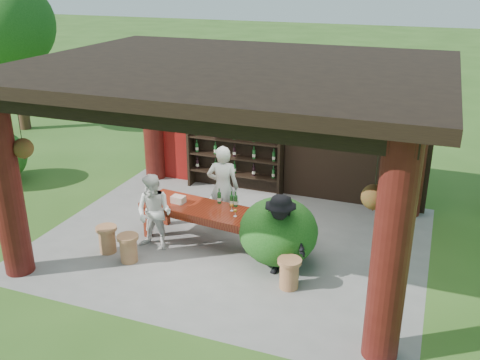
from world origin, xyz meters
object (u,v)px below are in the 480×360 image
(tasting_table, at_px, (221,217))
(stool_near_left, at_px, (128,248))
(napkin_basket, at_px, (178,199))
(guest_man, at_px, (280,235))
(host, at_px, (223,188))
(guest_woman, at_px, (154,213))
(wine_shelf, at_px, (234,149))
(stool_far_left, at_px, (107,239))
(stool_near_right, at_px, (289,273))

(tasting_table, xyz_separation_m, stool_near_left, (-1.38, -1.13, -0.35))
(tasting_table, distance_m, stool_near_left, 1.81)
(tasting_table, relative_size, napkin_basket, 12.87)
(guest_man, distance_m, napkin_basket, 2.36)
(stool_near_left, xyz_separation_m, host, (1.09, 1.91, 0.61))
(guest_man, xyz_separation_m, napkin_basket, (-2.27, 0.63, 0.07))
(guest_woman, bearing_deg, tasting_table, 24.34)
(wine_shelf, relative_size, guest_man, 1.57)
(stool_near_left, distance_m, guest_man, 2.81)
(stool_near_left, distance_m, stool_far_left, 0.59)
(guest_man, bearing_deg, guest_woman, -173.88)
(stool_near_left, xyz_separation_m, stool_far_left, (-0.57, 0.16, 0.00))
(guest_man, bearing_deg, stool_near_left, -160.75)
(guest_woman, relative_size, napkin_basket, 5.76)
(host, relative_size, guest_man, 1.18)
(host, height_order, guest_woman, host)
(wine_shelf, relative_size, guest_woman, 1.58)
(host, bearing_deg, wine_shelf, -90.16)
(host, xyz_separation_m, napkin_basket, (-0.66, -0.71, -0.07))
(tasting_table, distance_m, guest_man, 1.45)
(stool_near_left, bearing_deg, stool_far_left, 164.12)
(napkin_basket, bearing_deg, tasting_table, -4.29)
(guest_man, bearing_deg, stool_far_left, -165.52)
(wine_shelf, xyz_separation_m, guest_woman, (-0.36, -3.25, -0.30))
(stool_far_left, bearing_deg, stool_near_left, -15.88)
(wine_shelf, height_order, stool_far_left, wine_shelf)
(tasting_table, bearing_deg, guest_man, -22.70)
(stool_far_left, bearing_deg, tasting_table, 26.50)
(guest_woman, xyz_separation_m, napkin_basket, (0.22, 0.57, 0.07))
(tasting_table, bearing_deg, stool_near_right, -29.82)
(stool_near_right, height_order, host, host)
(stool_near_right, height_order, guest_man, guest_man)
(wine_shelf, relative_size, stool_far_left, 4.49)
(wine_shelf, distance_m, tasting_table, 2.88)
(host, distance_m, guest_man, 2.10)
(stool_near_right, bearing_deg, guest_man, 127.85)
(stool_near_right, bearing_deg, wine_shelf, 123.36)
(tasting_table, relative_size, stool_near_right, 6.20)
(stool_far_left, height_order, guest_woman, guest_woman)
(wine_shelf, xyz_separation_m, stool_near_left, (-0.58, -3.87, -0.77))
(guest_woman, distance_m, guest_man, 2.49)
(stool_near_right, xyz_separation_m, guest_man, (-0.29, 0.37, 0.47))
(host, bearing_deg, guest_woman, 40.95)
(stool_far_left, xyz_separation_m, napkin_basket, (1.00, 1.04, 0.54))
(stool_near_left, distance_m, stool_near_right, 3.01)
(wine_shelf, bearing_deg, stool_far_left, -107.21)
(host, bearing_deg, napkin_basket, 32.53)
(wine_shelf, xyz_separation_m, stool_far_left, (-1.15, -3.71, -0.77))
(stool_far_left, relative_size, guest_man, 0.35)
(wine_shelf, distance_m, stool_near_left, 3.99)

